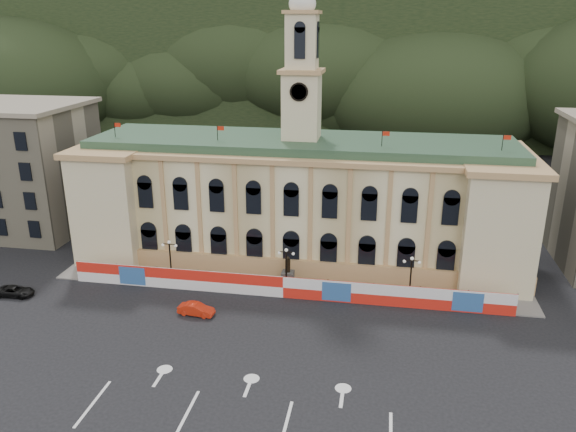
% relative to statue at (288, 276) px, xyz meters
% --- Properties ---
extents(ground, '(260.00, 260.00, 0.00)m').
position_rel_statue_xyz_m(ground, '(0.00, -18.00, -1.19)').
color(ground, black).
rests_on(ground, ground).
extents(lane_markings, '(26.00, 10.00, 0.02)m').
position_rel_statue_xyz_m(lane_markings, '(0.00, -23.00, -1.18)').
color(lane_markings, white).
rests_on(lane_markings, ground).
extents(hill_ridge, '(230.00, 80.00, 64.00)m').
position_rel_statue_xyz_m(hill_ridge, '(0.03, 103.99, 18.30)').
color(hill_ridge, black).
rests_on(hill_ridge, ground).
extents(city_hall, '(56.20, 17.60, 37.10)m').
position_rel_statue_xyz_m(city_hall, '(0.00, 9.63, 6.66)').
color(city_hall, beige).
rests_on(city_hall, ground).
extents(side_building_left, '(21.00, 17.00, 18.60)m').
position_rel_statue_xyz_m(side_building_left, '(-43.00, 12.93, 8.14)').
color(side_building_left, tan).
rests_on(side_building_left, ground).
extents(hoarding_fence, '(50.00, 0.44, 2.50)m').
position_rel_statue_xyz_m(hoarding_fence, '(0.06, -2.93, 0.06)').
color(hoarding_fence, red).
rests_on(hoarding_fence, ground).
extents(pavement, '(56.00, 5.50, 0.16)m').
position_rel_statue_xyz_m(pavement, '(0.00, -0.25, -1.11)').
color(pavement, slate).
rests_on(pavement, ground).
extents(statue, '(1.40, 1.40, 3.72)m').
position_rel_statue_xyz_m(statue, '(0.00, 0.00, 0.00)').
color(statue, '#595651').
rests_on(statue, ground).
extents(lamp_left, '(1.96, 0.44, 5.15)m').
position_rel_statue_xyz_m(lamp_left, '(-14.00, -1.00, 1.89)').
color(lamp_left, black).
rests_on(lamp_left, ground).
extents(lamp_center, '(1.96, 0.44, 5.15)m').
position_rel_statue_xyz_m(lamp_center, '(0.00, -1.00, 1.89)').
color(lamp_center, black).
rests_on(lamp_center, ground).
extents(lamp_right, '(1.96, 0.44, 5.15)m').
position_rel_statue_xyz_m(lamp_right, '(14.00, -1.00, 1.89)').
color(lamp_right, black).
rests_on(lamp_right, ground).
extents(red_sedan, '(2.11, 4.16, 1.28)m').
position_rel_statue_xyz_m(red_sedan, '(-8.38, -8.51, -0.54)').
color(red_sedan, red).
rests_on(red_sedan, ground).
extents(black_suv, '(2.18, 4.31, 1.17)m').
position_rel_statue_xyz_m(black_suv, '(-30.00, -7.85, -0.60)').
color(black_suv, black).
rests_on(black_suv, ground).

